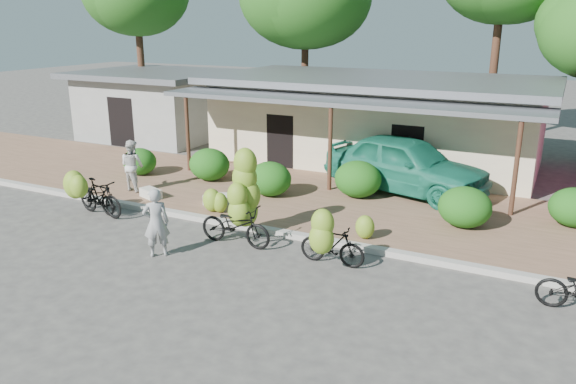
{
  "coord_description": "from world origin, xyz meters",
  "views": [
    {
      "loc": [
        6.66,
        -10.29,
        5.44
      ],
      "look_at": [
        0.49,
        2.09,
        1.2
      ],
      "focal_mm": 35.0,
      "sensor_mm": 36.0,
      "label": 1
    }
  ],
  "objects_px": {
    "bike_far_left": "(92,194)",
    "teal_van": "(405,164)",
    "bike_center": "(240,208)",
    "vendor": "(156,223)",
    "bystander": "(132,165)",
    "bike_right": "(329,241)",
    "bike_left": "(97,196)",
    "sack_near": "(218,199)",
    "sack_far": "(151,193)"
  },
  "relations": [
    {
      "from": "bike_far_left",
      "to": "bike_right",
      "type": "relative_size",
      "value": 1.17
    },
    {
      "from": "bystander",
      "to": "bike_center",
      "type": "bearing_deg",
      "value": 165.75
    },
    {
      "from": "bike_center",
      "to": "bystander",
      "type": "relative_size",
      "value": 1.44
    },
    {
      "from": "vendor",
      "to": "teal_van",
      "type": "bearing_deg",
      "value": -159.49
    },
    {
      "from": "bike_left",
      "to": "bike_right",
      "type": "height_order",
      "value": "bike_right"
    },
    {
      "from": "sack_far",
      "to": "sack_near",
      "type": "bearing_deg",
      "value": 10.83
    },
    {
      "from": "bike_right",
      "to": "vendor",
      "type": "bearing_deg",
      "value": 106.48
    },
    {
      "from": "vendor",
      "to": "bystander",
      "type": "bearing_deg",
      "value": -84.52
    },
    {
      "from": "bike_center",
      "to": "bystander",
      "type": "distance_m",
      "value": 5.64
    },
    {
      "from": "sack_near",
      "to": "vendor",
      "type": "relative_size",
      "value": 0.5
    },
    {
      "from": "bike_left",
      "to": "sack_far",
      "type": "distance_m",
      "value": 1.86
    },
    {
      "from": "bike_far_left",
      "to": "teal_van",
      "type": "relative_size",
      "value": 0.35
    },
    {
      "from": "sack_far",
      "to": "vendor",
      "type": "bearing_deg",
      "value": -48.15
    },
    {
      "from": "bike_far_left",
      "to": "bike_center",
      "type": "height_order",
      "value": "bike_center"
    },
    {
      "from": "sack_near",
      "to": "sack_far",
      "type": "height_order",
      "value": "sack_near"
    },
    {
      "from": "bike_left",
      "to": "sack_near",
      "type": "xyz_separation_m",
      "value": [
        2.66,
        2.2,
        -0.34
      ]
    },
    {
      "from": "bike_far_left",
      "to": "bystander",
      "type": "distance_m",
      "value": 2.06
    },
    {
      "from": "vendor",
      "to": "teal_van",
      "type": "height_order",
      "value": "teal_van"
    },
    {
      "from": "vendor",
      "to": "teal_van",
      "type": "relative_size",
      "value": 0.32
    },
    {
      "from": "bike_far_left",
      "to": "bike_left",
      "type": "xyz_separation_m",
      "value": [
        0.38,
        -0.15,
        0.03
      ]
    },
    {
      "from": "bystander",
      "to": "teal_van",
      "type": "distance_m",
      "value": 8.8
    },
    {
      "from": "bike_far_left",
      "to": "teal_van",
      "type": "height_order",
      "value": "teal_van"
    },
    {
      "from": "bike_far_left",
      "to": "sack_far",
      "type": "xyz_separation_m",
      "value": [
        0.82,
        1.63,
        -0.32
      ]
    },
    {
      "from": "bike_far_left",
      "to": "teal_van",
      "type": "distance_m",
      "value": 9.69
    },
    {
      "from": "bike_left",
      "to": "teal_van",
      "type": "xyz_separation_m",
      "value": [
        7.36,
        5.98,
        0.42
      ]
    },
    {
      "from": "bike_right",
      "to": "bike_center",
      "type": "bearing_deg",
      "value": 78.96
    },
    {
      "from": "bike_right",
      "to": "sack_far",
      "type": "relative_size",
      "value": 2.11
    },
    {
      "from": "bike_right",
      "to": "bystander",
      "type": "relative_size",
      "value": 0.95
    },
    {
      "from": "sack_near",
      "to": "vendor",
      "type": "bearing_deg",
      "value": -78.86
    },
    {
      "from": "bike_right",
      "to": "sack_near",
      "type": "distance_m",
      "value": 5.33
    },
    {
      "from": "bike_center",
      "to": "vendor",
      "type": "bearing_deg",
      "value": 142.43
    },
    {
      "from": "bike_far_left",
      "to": "bike_center",
      "type": "distance_m",
      "value": 5.08
    },
    {
      "from": "bike_center",
      "to": "vendor",
      "type": "xyz_separation_m",
      "value": [
        -1.3,
        -1.69,
        -0.06
      ]
    },
    {
      "from": "bystander",
      "to": "bike_right",
      "type": "bearing_deg",
      "value": 169.0
    },
    {
      "from": "bike_far_left",
      "to": "sack_near",
      "type": "bearing_deg",
      "value": -42.51
    },
    {
      "from": "bike_far_left",
      "to": "bike_left",
      "type": "bearing_deg",
      "value": -98.27
    },
    {
      "from": "bike_far_left",
      "to": "bike_center",
      "type": "xyz_separation_m",
      "value": [
        5.07,
        0.02,
        0.33
      ]
    },
    {
      "from": "teal_van",
      "to": "bike_center",
      "type": "bearing_deg",
      "value": 170.66
    },
    {
      "from": "bike_far_left",
      "to": "sack_far",
      "type": "relative_size",
      "value": 2.47
    },
    {
      "from": "bike_center",
      "to": "sack_far",
      "type": "height_order",
      "value": "bike_center"
    },
    {
      "from": "bike_right",
      "to": "sack_near",
      "type": "xyz_separation_m",
      "value": [
        -4.67,
        2.53,
        -0.39
      ]
    },
    {
      "from": "bike_center",
      "to": "vendor",
      "type": "distance_m",
      "value": 2.13
    },
    {
      "from": "bike_left",
      "to": "teal_van",
      "type": "relative_size",
      "value": 0.35
    },
    {
      "from": "bike_center",
      "to": "teal_van",
      "type": "xyz_separation_m",
      "value": [
        2.66,
        5.81,
        0.12
      ]
    },
    {
      "from": "vendor",
      "to": "bystander",
      "type": "relative_size",
      "value": 1.01
    },
    {
      "from": "bike_left",
      "to": "vendor",
      "type": "distance_m",
      "value": 3.72
    },
    {
      "from": "teal_van",
      "to": "vendor",
      "type": "bearing_deg",
      "value": 167.42
    },
    {
      "from": "bike_left",
      "to": "bike_right",
      "type": "relative_size",
      "value": 1.17
    },
    {
      "from": "bike_center",
      "to": "teal_van",
      "type": "relative_size",
      "value": 0.45
    },
    {
      "from": "bystander",
      "to": "teal_van",
      "type": "xyz_separation_m",
      "value": [
        7.94,
        3.81,
        0.08
      ]
    }
  ]
}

